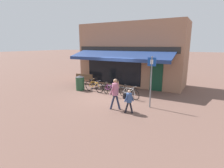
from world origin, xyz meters
TOP-DOWN VIEW (x-y plane):
  - ground_plane at (0.00, 0.00)m, footprint 160.00×160.00m
  - shop_front at (-0.27, 4.38)m, footprint 8.66×4.76m
  - bike_rack_rail at (-0.04, 0.52)m, footprint 3.29×0.04m
  - bicycle_orange at (-1.44, 0.49)m, footprint 1.76×0.52m
  - bicycle_purple at (-0.06, 0.28)m, footprint 1.56×0.89m
  - bicycle_silver at (1.37, 0.25)m, footprint 1.60×0.68m
  - pedestrian_adult at (1.53, -1.84)m, footprint 0.55×0.55m
  - pedestrian_child at (2.33, -1.95)m, footprint 0.51×0.42m
  - litter_bin at (-2.58, 0.35)m, footprint 0.63×0.63m
  - parking_sign at (3.02, -0.68)m, footprint 0.44×0.07m
  - park_bench at (-3.56, 2.19)m, footprint 1.64×0.60m

SIDE VIEW (x-z plane):
  - ground_plane at x=0.00m, z-range 0.00..0.00m
  - bicycle_silver at x=1.37m, z-range -0.05..0.77m
  - bicycle_purple at x=-0.06m, z-range -0.05..0.80m
  - bicycle_orange at x=-1.44m, z-range -0.04..0.81m
  - park_bench at x=-3.56m, z-range 0.03..0.90m
  - bike_rack_rail at x=-0.04m, z-range 0.19..0.76m
  - litter_bin at x=-2.58m, z-range 0.00..1.10m
  - pedestrian_child at x=2.33m, z-range 0.13..1.32m
  - pedestrian_adult at x=1.53m, z-range 0.18..1.80m
  - parking_sign at x=3.02m, z-range 0.29..3.01m
  - shop_front at x=-0.27m, z-range 0.00..4.98m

